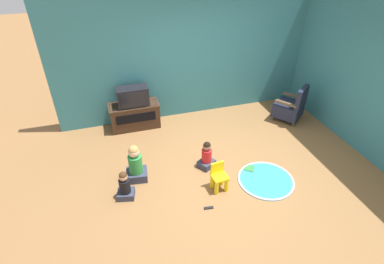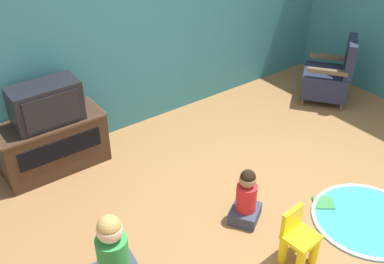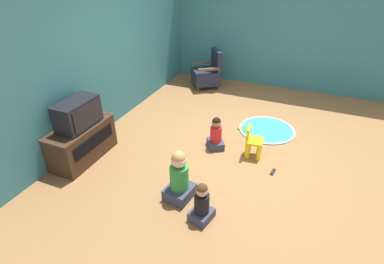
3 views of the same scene
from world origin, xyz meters
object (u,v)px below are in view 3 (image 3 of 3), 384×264
television (78,114)px  yellow_kid_chair (253,144)px  remote_control (273,172)px  child_watching_center (216,135)px  book (244,129)px  child_watching_right (179,178)px  tv_cabinet (82,141)px  black_armchair (208,73)px  child_watching_left (202,204)px

television → yellow_kid_chair: 2.62m
yellow_kid_chair → remote_control: size_ratio=3.18×
child_watching_center → book: (0.73, -0.30, -0.22)m
child_watching_right → television: bearing=90.0°
tv_cabinet → black_armchair: 3.51m
book → remote_control: (-1.03, -0.69, -0.00)m
book → yellow_kid_chair: bearing=60.0°
black_armchair → book: bearing=2.1°
remote_control → child_watching_center: bearing=-99.8°
yellow_kid_chair → black_armchair: bearing=29.6°
child_watching_left → child_watching_center: bearing=25.4°
tv_cabinet → child_watching_right: (-0.22, -1.72, 0.01)m
black_armchair → remote_control: bearing=0.1°
tv_cabinet → yellow_kid_chair: tv_cabinet is taller
book → television: bearing=-11.3°
tv_cabinet → yellow_kid_chair: (1.07, -2.36, -0.08)m
child_watching_left → tv_cabinet: bearing=90.2°
child_watching_right → black_armchair: bearing=22.5°
child_watching_right → remote_control: child_watching_right is taller
television → black_armchair: bearing=-11.6°
tv_cabinet → child_watching_center: tv_cabinet is taller
child_watching_left → child_watching_center: child_watching_center is taller
tv_cabinet → child_watching_right: 1.73m
child_watching_left → child_watching_right: (0.24, 0.40, 0.08)m
tv_cabinet → book: tv_cabinet is taller
remote_control → yellow_kid_chair: bearing=-122.0°
book → child_watching_left: bearing=38.6°
child_watching_left → book: child_watching_left is taller
black_armchair → television: bearing=-48.4°
child_watching_center → remote_control: 1.05m
television → remote_control: size_ratio=4.24×
television → child_watching_center: size_ratio=1.20×
child_watching_right → remote_control: (0.98, -1.03, -0.30)m
black_armchair → child_watching_left: black_armchair is taller
tv_cabinet → television: (-0.00, -0.03, 0.47)m
remote_control → book: bearing=-139.3°
child_watching_left → child_watching_right: 0.47m
child_watching_right → yellow_kid_chair: bearing=-19.0°
child_watching_right → book: size_ratio=2.81×
child_watching_center → tv_cabinet: bearing=89.6°
child_watching_right → book: (2.01, -0.34, -0.29)m
television → book: television is taller
television → child_watching_left: size_ratio=1.24×
television → child_watching_center: bearing=-58.5°
child_watching_left → black_armchair: bearing=31.9°
tv_cabinet → remote_control: bearing=-74.6°
television → child_watching_right: (-0.22, -1.68, -0.46)m
television → child_watching_left: (-0.46, -2.08, -0.54)m
black_armchair → book: black_armchair is taller
child_watching_right → remote_control: bearing=-38.8°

